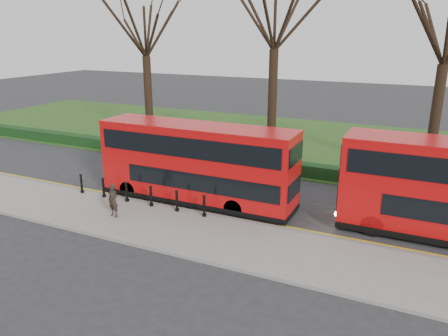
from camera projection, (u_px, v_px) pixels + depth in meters
The scene contains 12 objects.
ground at pixel (170, 200), 22.66m from camera, with size 120.00×120.00×0.00m, color #28282B.
pavement at pixel (136, 221), 20.04m from camera, with size 60.00×4.00×0.15m, color gray.
kerb at pixel (160, 206), 21.77m from camera, with size 60.00×0.25×0.16m, color slate.
grass_verge at pixel (268, 138), 35.61m from camera, with size 60.00×18.00×0.06m, color #294918.
hedge at pixel (225, 160), 28.41m from camera, with size 60.00×0.90×0.80m, color black.
yellow_line_outer at pixel (163, 205), 22.05m from camera, with size 60.00×0.10×0.01m, color yellow.
yellow_line_inner at pixel (165, 203), 22.22m from camera, with size 60.00×0.10×0.01m, color yellow.
tree_left at pixel (145, 26), 31.90m from camera, with size 7.71×7.71×12.05m.
tree_mid at pixel (275, 11), 27.60m from camera, with size 8.47×8.47×13.24m.
bollard_row at pixel (139, 194), 21.69m from camera, with size 7.51×0.15×1.00m.
bus_lead at pixel (197, 164), 21.83m from camera, with size 10.12×2.33×4.03m.
pedestrian at pixel (113, 200), 20.12m from camera, with size 0.57×0.38×1.57m, color black.
Camera 1 is at (11.48, -17.93, 8.40)m, focal length 35.00 mm.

